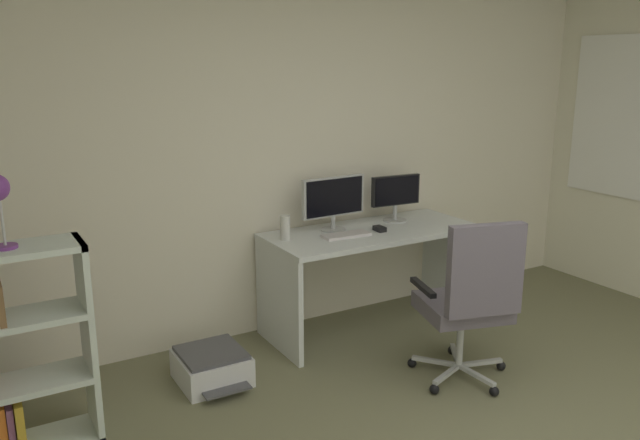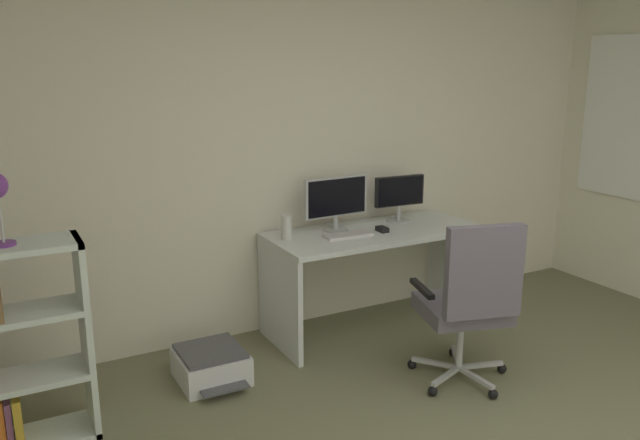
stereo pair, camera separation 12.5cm
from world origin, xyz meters
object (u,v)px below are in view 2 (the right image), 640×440
computer_mouse (382,229)px  office_chair (470,298)px  desktop_speaker (287,227)px  printer (211,365)px  keyboard (348,235)px  monitor_secondary (399,194)px  monitor_main (336,199)px  desk (374,256)px

computer_mouse → office_chair: (-0.01, -0.96, -0.20)m
desktop_speaker → printer: 1.03m
keyboard → desktop_speaker: (-0.41, 0.14, 0.07)m
keyboard → monitor_secondary: bearing=21.0°
computer_mouse → office_chair: 0.98m
monitor_secondary → monitor_main: bearing=-180.0°
monitor_secondary → printer: (-1.63, -0.33, -0.86)m
desk → printer: desk is taller
monitor_secondary → computer_mouse: monitor_secondary is taller
desktop_speaker → office_chair: size_ratio=0.16×
keyboard → desk: bearing=15.0°
computer_mouse → monitor_main: bearing=149.1°
office_chair → desktop_speaker: bearing=121.9°
desk → printer: (-1.33, -0.20, -0.46)m
keyboard → desktop_speaker: bearing=164.0°
desk → keyboard: 0.34m
monitor_main → desktop_speaker: monitor_main is taller
computer_mouse → keyboard: bearing=-177.2°
printer → office_chair: bearing=-31.0°
desk → monitor_main: size_ratio=3.08×
monitor_secondary → office_chair: bearing=-103.9°
keyboard → office_chair: (0.28, -0.96, -0.19)m
printer → keyboard: bearing=7.8°
desk → desktop_speaker: bearing=173.1°
monitor_secondary → printer: size_ratio=0.81×
printer → computer_mouse: bearing=6.2°
desk → keyboard: (-0.26, -0.06, 0.20)m
monitor_main → office_chair: bearing=-76.8°
desk → computer_mouse: 0.22m
computer_mouse → office_chair: office_chair is taller
desktop_speaker → office_chair: bearing=-58.1°
monitor_main → desktop_speaker: (-0.41, -0.05, -0.15)m
computer_mouse → desktop_speaker: desktop_speaker is taller
office_chair → desk: bearing=90.9°
computer_mouse → office_chair: bearing=-87.9°
computer_mouse → desktop_speaker: bearing=171.4°
keyboard → computer_mouse: computer_mouse is taller
desk → desktop_speaker: size_ratio=9.21×
desk → monitor_secondary: (0.30, 0.13, 0.41)m
monitor_secondary → office_chair: size_ratio=0.39×
printer → monitor_secondary: bearing=11.5°
desk → office_chair: (0.02, -1.01, 0.01)m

